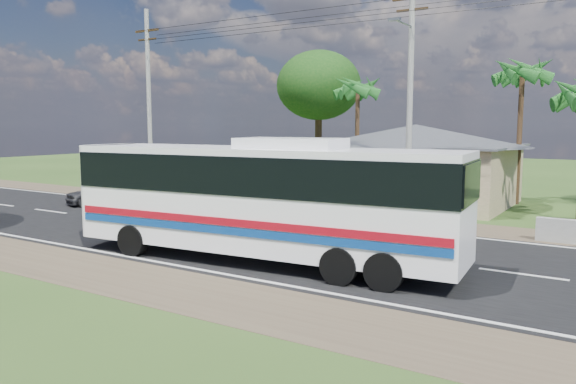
# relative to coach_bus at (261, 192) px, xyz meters

# --- Properties ---
(ground) EXTENTS (120.00, 120.00, 0.00)m
(ground) POSITION_rel_coach_bus_xyz_m (-1.60, 2.88, -2.29)
(ground) COLOR #2B4A1A
(ground) RESTS_ON ground
(road) EXTENTS (120.00, 16.00, 0.03)m
(road) POSITION_rel_coach_bus_xyz_m (-1.60, 2.88, -2.28)
(road) COLOR black
(road) RESTS_ON ground
(house) EXTENTS (12.40, 10.00, 5.00)m
(house) POSITION_rel_coach_bus_xyz_m (-0.60, 15.88, 0.35)
(house) COLOR tan
(house) RESTS_ON ground
(utility_poles) EXTENTS (32.80, 2.22, 11.00)m
(utility_poles) POSITION_rel_coach_bus_xyz_m (1.07, 9.37, 3.48)
(utility_poles) COLOR #9E9E99
(utility_poles) RESTS_ON ground
(palm_mid) EXTENTS (2.80, 2.80, 8.20)m
(palm_mid) POSITION_rel_coach_bus_xyz_m (4.40, 18.38, 4.87)
(palm_mid) COLOR #47301E
(palm_mid) RESTS_ON ground
(palm_far) EXTENTS (2.80, 2.80, 7.70)m
(palm_far) POSITION_rel_coach_bus_xyz_m (-5.60, 18.88, 4.39)
(palm_far) COLOR #47301E
(palm_far) RESTS_ON ground
(tree_behind_house) EXTENTS (6.00, 6.00, 9.61)m
(tree_behind_house) POSITION_rel_coach_bus_xyz_m (-9.60, 20.88, 4.83)
(tree_behind_house) COLOR #47301E
(tree_behind_house) RESTS_ON ground
(coach_bus) EXTENTS (13.08, 3.84, 4.00)m
(coach_bus) POSITION_rel_coach_bus_xyz_m (0.00, 0.00, 0.00)
(coach_bus) COLOR white
(coach_bus) RESTS_ON ground
(motorcycle) EXTENTS (2.08, 1.24, 1.03)m
(motorcycle) POSITION_rel_coach_bus_xyz_m (-0.98, 9.10, -1.77)
(motorcycle) COLOR black
(motorcycle) RESTS_ON ground
(small_car) EXTENTS (2.87, 4.22, 1.33)m
(small_car) POSITION_rel_coach_bus_xyz_m (-14.97, 6.09, -1.62)
(small_car) COLOR #29292B
(small_car) RESTS_ON ground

